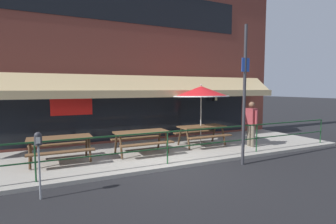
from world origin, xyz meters
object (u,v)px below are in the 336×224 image
Objects in this scene: picnic_table_left at (60,142)px; picnic_table_right at (202,130)px; patio_umbrella_right at (201,92)px; street_sign_pole at (244,94)px; pedestrian_walking at (251,122)px; picnic_table_centre at (141,136)px; parking_meter_near at (38,145)px.

picnic_table_right is at bearing 2.03° from picnic_table_left.
patio_umbrella_right reaches higher than picnic_table_right.
pedestrian_walking is at bearing 40.98° from street_sign_pole.
patio_umbrella_right reaches higher than picnic_table_centre.
picnic_table_right is 0.76× the size of patio_umbrella_right.
parking_meter_near is at bearing -102.66° from picnic_table_left.
picnic_table_right is at bearing 148.95° from pedestrian_walking.
picnic_table_right is 1.27× the size of parking_meter_near.
patio_umbrella_right is (-0.00, 0.08, 1.47)m from picnic_table_right.
picnic_table_centre is 2.56m from picnic_table_right.
street_sign_pole is (-0.12, -2.45, 1.43)m from picnic_table_right.
pedestrian_walking reaches higher than picnic_table_left.
patio_umbrella_right is at bearing 6.37° from picnic_table_centre.
picnic_table_centre is at bearing 137.36° from street_sign_pole.
picnic_table_centre is 2.96m from patio_umbrella_right.
picnic_table_left is at bearing 173.36° from pedestrian_walking.
parking_meter_near reaches higher than picnic_table_centre.
picnic_table_right is at bearing 24.52° from parking_meter_near.
parking_meter_near is at bearing -154.80° from patio_umbrella_right.
picnic_table_right is 2.84m from street_sign_pole.
patio_umbrella_right reaches higher than pedestrian_walking.
street_sign_pole is (2.44, -2.24, 1.43)m from picnic_table_centre.
parking_meter_near is at bearing -178.69° from street_sign_pole.
parking_meter_near is 5.62m from street_sign_pole.
pedestrian_walking is (6.70, -0.78, 0.35)m from picnic_table_left.
picnic_table_left is 2.49m from parking_meter_near.
picnic_table_left is 5.11m from picnic_table_right.
patio_umbrella_right reaches higher than picnic_table_left.
patio_umbrella_right is 1.67× the size of parking_meter_near.
street_sign_pole is at bearing -42.64° from picnic_table_centre.
patio_umbrella_right reaches higher than parking_meter_near.
patio_umbrella_right is 0.57× the size of street_sign_pole.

